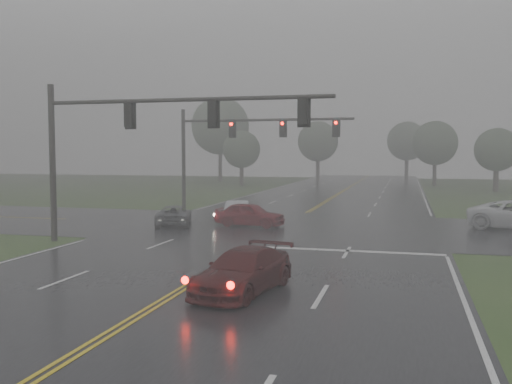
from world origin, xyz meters
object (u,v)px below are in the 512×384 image
(sedan_silver, at_px, (238,222))
(signal_gantry_far, at_px, (234,139))
(sedan_maroon, at_px, (243,293))
(sedan_red, at_px, (250,227))
(car_grey, at_px, (174,225))
(signal_gantry_near, at_px, (132,131))

(sedan_silver, distance_m, signal_gantry_far, 9.55)
(signal_gantry_far, bearing_deg, sedan_maroon, -72.33)
(sedan_silver, bearing_deg, sedan_red, 109.63)
(sedan_maroon, height_order, sedan_silver, same)
(sedan_red, height_order, sedan_silver, sedan_red)
(car_grey, height_order, signal_gantry_far, signal_gantry_far)
(sedan_maroon, height_order, signal_gantry_near, signal_gantry_near)
(car_grey, distance_m, signal_gantry_far, 11.53)
(sedan_maroon, height_order, sedan_red, sedan_red)
(sedan_maroon, height_order, car_grey, sedan_maroon)
(signal_gantry_far, bearing_deg, signal_gantry_near, -89.22)
(sedan_maroon, distance_m, signal_gantry_near, 12.40)
(signal_gantry_near, height_order, signal_gantry_far, signal_gantry_far)
(sedan_red, bearing_deg, signal_gantry_far, 29.03)
(sedan_red, relative_size, signal_gantry_near, 0.30)
(sedan_red, distance_m, signal_gantry_far, 11.76)
(sedan_maroon, relative_size, signal_gantry_far, 0.35)
(signal_gantry_near, xyz_separation_m, signal_gantry_far, (-0.24, 17.42, -0.00))
(sedan_red, relative_size, signal_gantry_far, 0.31)
(sedan_red, xyz_separation_m, car_grey, (-4.71, -0.50, 0.00))
(sedan_silver, bearing_deg, sedan_maroon, 94.77)
(sedan_red, height_order, signal_gantry_far, signal_gantry_far)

